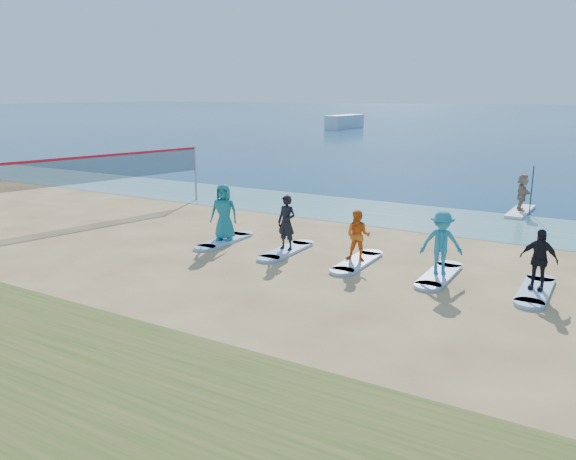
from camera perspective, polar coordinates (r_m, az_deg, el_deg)
The scene contains 16 objects.
ground at distance 14.25m, azimuth -2.51°, elevation -6.15°, with size 600.00×600.00×0.00m, color tan.
shallow_water at distance 23.43m, azimuth 11.69°, elevation 1.45°, with size 600.00×600.00×0.00m, color teal.
volleyball_net at distance 24.13m, azimuth -17.98°, elevation 6.00°, with size 2.02×8.88×2.50m.
paddleboard at distance 25.43m, azimuth 22.53°, elevation 1.76°, with size 0.70×3.00×0.12m, color silver.
paddleboarder at distance 25.29m, azimuth 22.70°, elevation 3.56°, with size 1.40×0.45×1.51m, color tan.
boat_offshore_a at distance 84.85m, azimuth 5.78°, elevation 10.24°, with size 2.15×8.79×1.94m, color silver.
surfboard_0 at distance 18.94m, azimuth -6.44°, elevation -1.09°, with size 0.70×2.20×0.09m, color #8FB5DD.
student_0 at distance 18.72m, azimuth -6.52°, elevation 1.83°, with size 0.92×0.60×1.88m, color #1A7881.
surfboard_1 at distance 17.63m, azimuth -0.15°, elevation -2.11°, with size 0.70×2.20×0.09m, color #8FB5DD.
student_1 at distance 17.41m, azimuth -0.15°, elevation 0.76°, with size 0.63×0.41×1.72m, color black.
surfboard_2 at distance 16.57m, azimuth 7.06°, elevation -3.25°, with size 0.70×2.20×0.09m, color #8FB5DD.
student_2 at distance 16.36m, azimuth 7.14°, elevation -0.59°, with size 0.73×0.57×1.50m, color orange.
surfboard_3 at distance 15.81m, azimuth 15.12°, elevation -4.45°, with size 0.70×2.20×0.09m, color #8FB5DD.
student_3 at distance 15.56m, azimuth 15.32°, elevation -1.26°, with size 1.12×0.64×1.73m, color teal.
surfboard_4 at distance 15.40m, azimuth 23.82°, elevation -5.65°, with size 0.70×2.20×0.09m, color #8FB5DD.
student_4 at distance 15.16m, azimuth 24.11°, elevation -2.73°, with size 0.90×0.38×1.54m, color black.
Camera 1 is at (7.38, -11.21, 4.80)m, focal length 35.00 mm.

